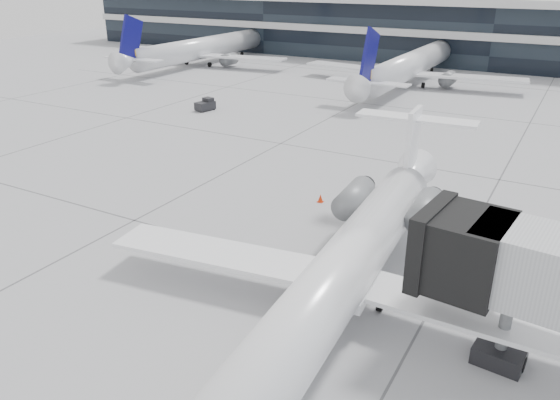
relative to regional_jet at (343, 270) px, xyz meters
The scene contains 7 objects.
ground 7.56m from the regional_jet, 153.28° to the left, with size 220.00×220.00×0.00m, color #98989B.
terminal 85.48m from the regional_jet, 94.27° to the left, with size 170.00×22.00×10.00m, color black.
bg_jet_left 77.67m from the regional_jet, 131.43° to the left, with size 32.00×40.00×9.60m, color white, non-canonical shape.
bg_jet_center 60.00m from the regional_jet, 103.86° to the left, with size 32.00×40.00×9.60m, color white, non-canonical shape.
regional_jet is the anchor object (origin of this frame).
traffic_cone 14.14m from the regional_jet, 119.56° to the left, with size 0.48×0.48×0.61m.
far_tug 43.36m from the regional_jet, 135.15° to the left, with size 1.81×2.51×1.45m.
Camera 1 is at (14.65, -23.98, 15.47)m, focal length 35.00 mm.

